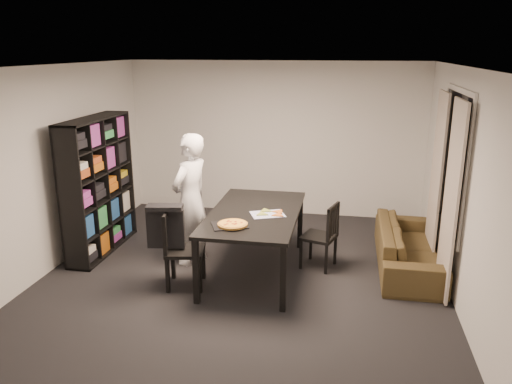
% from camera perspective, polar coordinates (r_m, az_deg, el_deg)
% --- Properties ---
extents(room, '(5.01, 5.51, 2.61)m').
position_cam_1_polar(room, '(5.90, -1.80, 1.42)').
color(room, black).
rests_on(room, ground).
extents(window_pane, '(0.02, 1.40, 1.60)m').
position_cam_1_polar(window_pane, '(6.43, 21.64, 3.35)').
color(window_pane, black).
rests_on(window_pane, room).
extents(window_frame, '(0.03, 1.52, 1.72)m').
position_cam_1_polar(window_frame, '(6.43, 21.60, 3.36)').
color(window_frame, white).
rests_on(window_frame, room).
extents(curtain_left, '(0.03, 0.70, 2.25)m').
position_cam_1_polar(curtain_left, '(6.00, 21.39, -0.94)').
color(curtain_left, '#BFB1A3').
rests_on(curtain_left, room).
extents(curtain_right, '(0.03, 0.70, 2.25)m').
position_cam_1_polar(curtain_right, '(6.99, 19.91, 1.54)').
color(curtain_right, '#BFB1A3').
rests_on(curtain_right, room).
extents(bookshelf, '(0.35, 1.50, 1.90)m').
position_cam_1_polar(bookshelf, '(7.28, -17.55, 0.67)').
color(bookshelf, black).
rests_on(bookshelf, room).
extents(dining_table, '(1.09, 1.97, 0.82)m').
position_cam_1_polar(dining_table, '(6.28, -0.17, -2.90)').
color(dining_table, black).
rests_on(dining_table, room).
extents(chair_left, '(0.51, 0.51, 0.95)m').
position_cam_1_polar(chair_left, '(6.07, -8.98, -5.86)').
color(chair_left, black).
rests_on(chair_left, room).
extents(chair_right, '(0.51, 0.51, 0.88)m').
position_cam_1_polar(chair_right, '(6.55, 7.90, -4.54)').
color(chair_right, black).
rests_on(chair_right, room).
extents(draped_jacket, '(0.45, 0.26, 0.53)m').
position_cam_1_polar(draped_jacket, '(6.01, -10.31, -3.68)').
color(draped_jacket, black).
rests_on(draped_jacket, chair_left).
extents(person, '(0.62, 0.75, 1.75)m').
position_cam_1_polar(person, '(6.63, -7.49, -0.84)').
color(person, white).
rests_on(person, room).
extents(baking_tray, '(0.49, 0.45, 0.01)m').
position_cam_1_polar(baking_tray, '(5.79, -3.05, -3.79)').
color(baking_tray, black).
rests_on(baking_tray, dining_table).
extents(pepperoni_pizza, '(0.35, 0.35, 0.03)m').
position_cam_1_polar(pepperoni_pizza, '(5.76, -2.69, -3.69)').
color(pepperoni_pizza, olive).
rests_on(pepperoni_pizza, dining_table).
extents(kitchen_towel, '(0.49, 0.43, 0.01)m').
position_cam_1_polar(kitchen_towel, '(6.16, 1.33, -2.56)').
color(kitchen_towel, white).
rests_on(kitchen_towel, dining_table).
extents(pizza_slices, '(0.46, 0.42, 0.01)m').
position_cam_1_polar(pizza_slices, '(6.18, 1.70, -2.38)').
color(pizza_slices, gold).
rests_on(pizza_slices, dining_table).
extents(sofa, '(0.76, 1.94, 0.57)m').
position_cam_1_polar(sofa, '(6.88, 17.01, -6.02)').
color(sofa, '#392E16').
rests_on(sofa, room).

